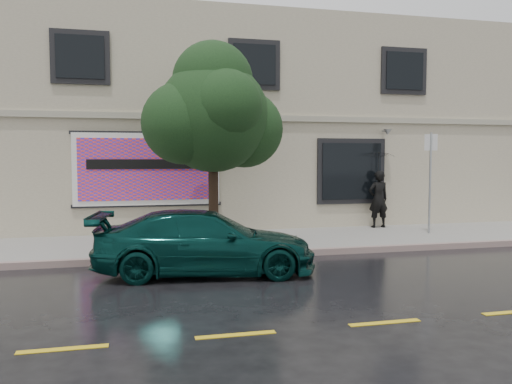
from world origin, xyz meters
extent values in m
plane|color=black|center=(0.00, 0.00, 0.00)|extent=(90.00, 90.00, 0.00)
cube|color=gray|center=(0.00, 3.25, 0.07)|extent=(20.00, 3.50, 0.15)
cube|color=gray|center=(0.00, 1.50, 0.07)|extent=(20.00, 0.18, 0.16)
cube|color=gold|center=(0.00, -3.50, 0.01)|extent=(19.00, 0.12, 0.01)
cube|color=#BCB197|center=(0.00, 9.00, 3.50)|extent=(20.00, 8.00, 7.00)
cube|color=#9E9984|center=(0.00, 4.96, 3.60)|extent=(20.00, 0.12, 0.18)
cube|color=black|center=(3.20, 4.96, 1.95)|extent=(2.30, 0.10, 2.10)
cube|color=black|center=(3.20, 4.90, 1.95)|extent=(2.00, 0.05, 1.80)
cube|color=black|center=(-5.00, 4.90, 5.20)|extent=(1.30, 0.05, 1.20)
cube|color=black|center=(0.00, 4.90, 5.20)|extent=(1.30, 0.05, 1.20)
cube|color=black|center=(5.00, 4.90, 5.20)|extent=(1.30, 0.05, 1.20)
cube|color=white|center=(-3.20, 4.93, 2.05)|extent=(4.20, 0.06, 2.10)
cube|color=#FB4037|center=(-3.20, 4.89, 2.05)|extent=(3.90, 0.04, 1.80)
cube|color=black|center=(-3.20, 4.96, 1.00)|extent=(4.30, 0.10, 0.10)
cube|color=black|center=(-3.20, 4.96, 3.10)|extent=(4.30, 0.10, 0.10)
cube|color=black|center=(-3.20, 4.86, 2.20)|extent=(3.40, 0.02, 0.28)
imported|color=#072E2B|center=(-2.14, 0.16, 0.66)|extent=(4.71, 2.52, 1.31)
imported|color=black|center=(3.99, 4.60, 1.06)|extent=(0.67, 0.45, 1.82)
imported|color=black|center=(3.99, 4.60, 2.35)|extent=(1.29, 1.29, 0.76)
cylinder|color=#342117|center=(-1.60, 2.64, 1.31)|extent=(0.25, 0.25, 2.32)
sphere|color=black|center=(-1.60, 2.64, 3.43)|extent=(2.82, 2.82, 2.82)
cylinder|color=white|center=(-2.54, 2.55, 0.19)|extent=(0.27, 0.27, 0.07)
cylinder|color=white|center=(-2.54, 2.55, 0.47)|extent=(0.20, 0.20, 0.50)
sphere|color=white|center=(-2.54, 2.55, 0.75)|extent=(0.20, 0.20, 0.20)
cylinder|color=white|center=(-2.54, 2.55, 0.49)|extent=(0.29, 0.09, 0.09)
cylinder|color=#919599|center=(4.91, 3.15, 1.64)|extent=(0.06, 0.06, 2.97)
cube|color=silver|center=(4.91, 3.15, 2.84)|extent=(0.35, 0.15, 0.48)
camera|label=1|loc=(-3.43, -9.97, 2.40)|focal=35.00mm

